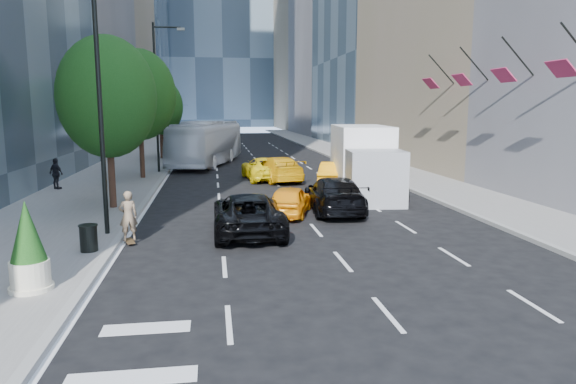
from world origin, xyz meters
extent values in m
plane|color=black|center=(0.00, 0.00, 0.00)|extent=(160.00, 160.00, 0.00)
cube|color=slate|center=(-9.00, 30.00, 0.07)|extent=(6.00, 120.00, 0.15)
cube|color=slate|center=(10.00, 30.00, 0.07)|extent=(4.00, 120.00, 0.15)
cube|color=#82785A|center=(22.00, 98.00, 25.00)|extent=(20.00, 24.00, 50.00)
cylinder|color=black|center=(-6.50, 4.00, 5.15)|extent=(0.16, 0.16, 10.00)
cylinder|color=black|center=(-6.50, 22.00, 5.15)|extent=(0.16, 0.16, 10.00)
cylinder|color=black|center=(-5.60, 22.00, 9.85)|extent=(1.80, 0.12, 0.12)
cube|color=#99998C|center=(-4.70, 22.00, 9.75)|extent=(0.50, 0.22, 0.15)
cylinder|color=black|center=(-7.20, 9.00, 1.72)|extent=(0.30, 0.30, 3.15)
ellipsoid|color=#0E340E|center=(-7.20, 9.00, 4.98)|extent=(4.20, 4.20, 5.25)
cylinder|color=black|center=(-7.20, 19.00, 1.84)|extent=(0.30, 0.30, 3.38)
ellipsoid|color=#0E340E|center=(-7.20, 19.00, 5.32)|extent=(4.50, 4.50, 5.62)
cylinder|color=black|center=(-7.20, 32.00, 1.61)|extent=(0.30, 0.30, 2.93)
ellipsoid|color=#0E340E|center=(-7.20, 32.00, 4.63)|extent=(3.90, 3.90, 4.88)
cylinder|color=black|center=(-6.40, 40.00, 2.75)|extent=(0.14, 0.14, 5.20)
imported|color=black|center=(-6.40, 40.00, 4.35)|extent=(2.48, 0.53, 1.00)
cube|color=#9C244A|center=(10.50, 4.00, 6.00)|extent=(0.64, 1.30, 0.64)
cylinder|color=black|center=(11.15, 8.00, 6.85)|extent=(1.75, 0.08, 1.75)
cube|color=#9C244A|center=(10.50, 8.00, 6.00)|extent=(0.64, 1.30, 0.64)
cylinder|color=black|center=(11.15, 12.00, 6.85)|extent=(1.75, 0.08, 1.75)
cube|color=#9C244A|center=(10.50, 12.00, 6.00)|extent=(0.64, 1.30, 0.64)
cylinder|color=black|center=(11.15, 16.00, 6.85)|extent=(1.75, 0.08, 1.75)
cube|color=#9C244A|center=(10.50, 16.00, 6.00)|extent=(0.64, 1.30, 0.64)
imported|color=#806A50|center=(-5.60, 3.00, 0.84)|extent=(0.71, 0.57, 1.69)
imported|color=black|center=(-1.54, 3.96, 0.74)|extent=(2.47, 5.31, 1.47)
imported|color=black|center=(2.47, 7.24, 0.78)|extent=(2.52, 5.48, 1.55)
imported|color=#FF990D|center=(0.44, 6.86, 0.64)|extent=(2.60, 4.04, 1.28)
imported|color=#FFA00D|center=(4.20, 14.00, 0.76)|extent=(3.06, 4.88, 1.52)
imported|color=yellow|center=(0.44, 18.00, 0.71)|extent=(2.83, 5.32, 1.42)
imported|color=#EEAD0C|center=(1.20, 17.25, 0.76)|extent=(3.16, 5.59, 1.53)
imported|color=white|center=(-3.20, 27.31, 1.75)|extent=(5.99, 12.92, 3.50)
cube|color=white|center=(5.14, 12.33, 2.07)|extent=(3.21, 5.39, 3.02)
cube|color=gray|center=(4.74, 8.55, 1.29)|extent=(2.79, 2.49, 2.57)
cylinder|color=black|center=(3.53, 8.23, 0.56)|extent=(0.51, 1.15, 1.12)
cylinder|color=black|center=(5.86, 7.99, 0.56)|extent=(0.51, 1.15, 1.12)
cylinder|color=black|center=(4.16, 14.24, 0.56)|extent=(0.51, 1.15, 1.12)
cylinder|color=black|center=(6.49, 13.99, 0.56)|extent=(0.51, 1.15, 1.12)
imported|color=black|center=(-11.20, 14.80, 0.99)|extent=(1.04, 0.93, 1.69)
cylinder|color=black|center=(-6.60, 1.72, 0.55)|extent=(0.53, 0.53, 0.79)
cylinder|color=beige|center=(-7.19, -1.64, 0.52)|extent=(0.92, 0.92, 0.74)
cone|color=#0E340E|center=(-7.19, -1.64, 1.62)|extent=(0.83, 0.83, 1.47)
camera|label=1|loc=(-2.74, -14.34, 4.51)|focal=32.00mm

